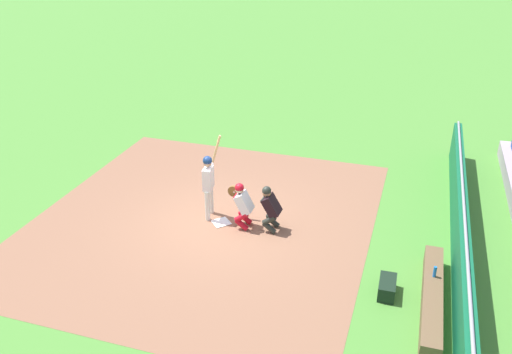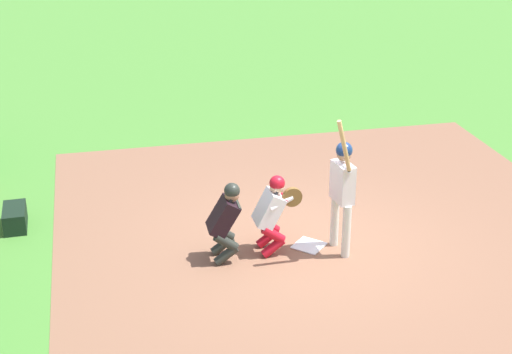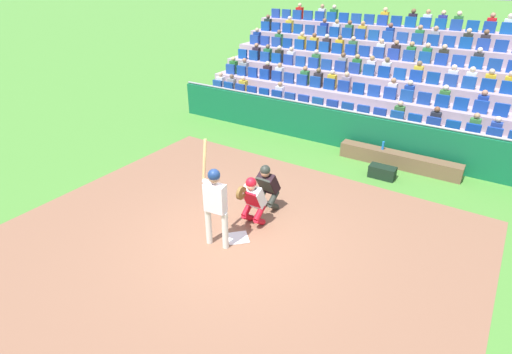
{
  "view_description": "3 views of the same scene",
  "coord_description": "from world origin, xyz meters",
  "px_view_note": "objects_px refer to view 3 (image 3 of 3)",
  "views": [
    {
      "loc": [
        -11.86,
        -4.63,
        7.59
      ],
      "look_at": [
        0.34,
        -0.87,
        1.34
      ],
      "focal_mm": 38.64,
      "sensor_mm": 36.0,
      "label": 1
    },
    {
      "loc": [
        9.99,
        -3.26,
        5.74
      ],
      "look_at": [
        -0.26,
        -0.79,
        1.16
      ],
      "focal_mm": 53.21,
      "sensor_mm": 36.0,
      "label": 2
    },
    {
      "loc": [
        -4.18,
        5.82,
        5.27
      ],
      "look_at": [
        -0.15,
        -0.49,
        1.34
      ],
      "focal_mm": 28.3,
      "sensor_mm": 36.0,
      "label": 3
    }
  ],
  "objects_px": {
    "catcher_crouching": "(252,198)",
    "dugout_bench": "(399,160)",
    "home_plate_umpire": "(267,185)",
    "equipment_duffel_bag": "(382,172)",
    "batter_at_plate": "(215,199)",
    "home_plate_marker": "(238,238)",
    "water_bottle_on_bench": "(383,145)"
  },
  "relations": [
    {
      "from": "water_bottle_on_bench",
      "to": "equipment_duffel_bag",
      "type": "distance_m",
      "value": 1.07
    },
    {
      "from": "home_plate_marker",
      "to": "equipment_duffel_bag",
      "type": "bearing_deg",
      "value": -111.39
    },
    {
      "from": "batter_at_plate",
      "to": "catcher_crouching",
      "type": "relative_size",
      "value": 1.78
    },
    {
      "from": "catcher_crouching",
      "to": "home_plate_umpire",
      "type": "relative_size",
      "value": 1.01
    },
    {
      "from": "home_plate_umpire",
      "to": "dugout_bench",
      "type": "distance_m",
      "value": 4.6
    },
    {
      "from": "batter_at_plate",
      "to": "catcher_crouching",
      "type": "bearing_deg",
      "value": -103.08
    },
    {
      "from": "home_plate_marker",
      "to": "water_bottle_on_bench",
      "type": "bearing_deg",
      "value": -104.87
    },
    {
      "from": "water_bottle_on_bench",
      "to": "dugout_bench",
      "type": "bearing_deg",
      "value": 179.48
    },
    {
      "from": "batter_at_plate",
      "to": "home_plate_marker",
      "type": "bearing_deg",
      "value": -120.84
    },
    {
      "from": "batter_at_plate",
      "to": "dugout_bench",
      "type": "distance_m",
      "value": 6.32
    },
    {
      "from": "home_plate_marker",
      "to": "water_bottle_on_bench",
      "type": "relative_size",
      "value": 1.76
    },
    {
      "from": "dugout_bench",
      "to": "water_bottle_on_bench",
      "type": "xyz_separation_m",
      "value": [
        0.51,
        -0.0,
        0.34
      ]
    },
    {
      "from": "home_plate_marker",
      "to": "home_plate_umpire",
      "type": "bearing_deg",
      "value": -86.96
    },
    {
      "from": "home_plate_marker",
      "to": "batter_at_plate",
      "type": "bearing_deg",
      "value": 59.16
    },
    {
      "from": "batter_at_plate",
      "to": "equipment_duffel_bag",
      "type": "relative_size",
      "value": 3.18
    },
    {
      "from": "catcher_crouching",
      "to": "equipment_duffel_bag",
      "type": "xyz_separation_m",
      "value": [
        -1.78,
        -3.91,
        -0.54
      ]
    },
    {
      "from": "catcher_crouching",
      "to": "dugout_bench",
      "type": "distance_m",
      "value": 5.25
    },
    {
      "from": "equipment_duffel_bag",
      "to": "water_bottle_on_bench",
      "type": "bearing_deg",
      "value": -72.11
    },
    {
      "from": "home_plate_umpire",
      "to": "equipment_duffel_bag",
      "type": "height_order",
      "value": "home_plate_umpire"
    },
    {
      "from": "catcher_crouching",
      "to": "water_bottle_on_bench",
      "type": "height_order",
      "value": "catcher_crouching"
    },
    {
      "from": "batter_at_plate",
      "to": "water_bottle_on_bench",
      "type": "bearing_deg",
      "value": -106.12
    },
    {
      "from": "home_plate_marker",
      "to": "dugout_bench",
      "type": "height_order",
      "value": "dugout_bench"
    },
    {
      "from": "home_plate_umpire",
      "to": "water_bottle_on_bench",
      "type": "xyz_separation_m",
      "value": [
        -1.52,
        -4.11,
        -0.12
      ]
    },
    {
      "from": "catcher_crouching",
      "to": "equipment_duffel_bag",
      "type": "height_order",
      "value": "catcher_crouching"
    },
    {
      "from": "home_plate_umpire",
      "to": "water_bottle_on_bench",
      "type": "distance_m",
      "value": 4.38
    },
    {
      "from": "batter_at_plate",
      "to": "water_bottle_on_bench",
      "type": "distance_m",
      "value": 6.12
    },
    {
      "from": "home_plate_marker",
      "to": "dugout_bench",
      "type": "bearing_deg",
      "value": -109.78
    },
    {
      "from": "home_plate_umpire",
      "to": "batter_at_plate",
      "type": "bearing_deg",
      "value": 84.22
    },
    {
      "from": "batter_at_plate",
      "to": "dugout_bench",
      "type": "relative_size",
      "value": 0.65
    },
    {
      "from": "home_plate_marker",
      "to": "equipment_duffel_bag",
      "type": "relative_size",
      "value": 0.61
    },
    {
      "from": "home_plate_marker",
      "to": "home_plate_umpire",
      "type": "distance_m",
      "value": 1.5
    },
    {
      "from": "water_bottle_on_bench",
      "to": "batter_at_plate",
      "type": "bearing_deg",
      "value": 73.88
    }
  ]
}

